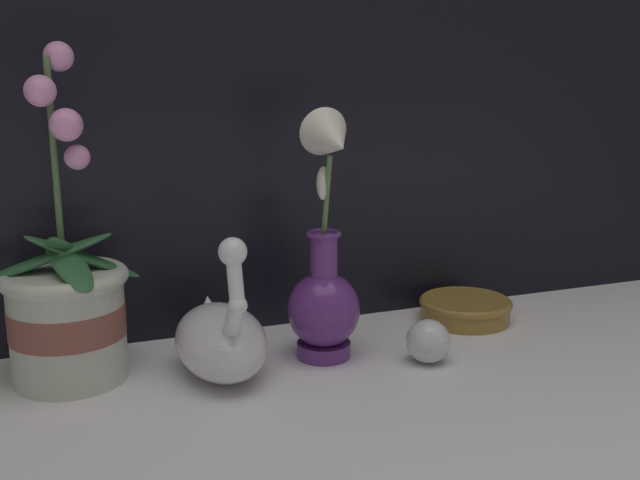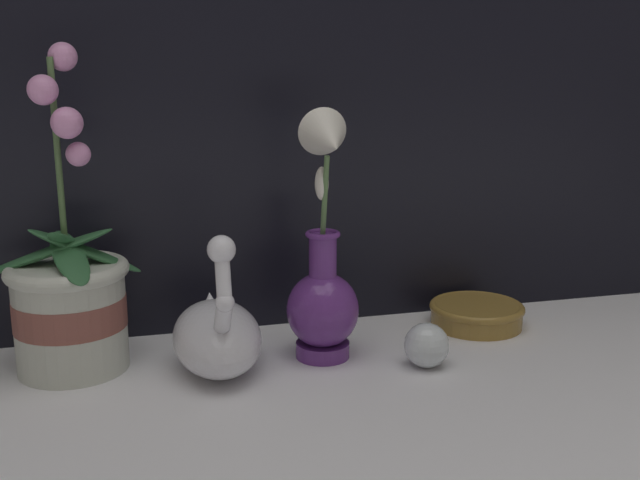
{
  "view_description": "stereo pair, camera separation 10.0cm",
  "coord_description": "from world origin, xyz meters",
  "px_view_note": "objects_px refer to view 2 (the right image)",
  "views": [
    {
      "loc": [
        -0.32,
        -0.79,
        0.39
      ],
      "look_at": [
        0.02,
        0.13,
        0.16
      ],
      "focal_mm": 42.0,
      "sensor_mm": 36.0,
      "label": 1
    },
    {
      "loc": [
        -0.22,
        -0.82,
        0.39
      ],
      "look_at": [
        0.02,
        0.13,
        0.16
      ],
      "focal_mm": 42.0,
      "sensor_mm": 36.0,
      "label": 2
    }
  ],
  "objects_px": {
    "blue_vase": "(324,277)",
    "glass_sphere": "(427,345)",
    "swan_figurine": "(217,333)",
    "amber_dish": "(477,313)",
    "orchid_potted_plant": "(70,299)"
  },
  "relations": [
    {
      "from": "orchid_potted_plant",
      "to": "glass_sphere",
      "type": "distance_m",
      "value": 0.47
    },
    {
      "from": "orchid_potted_plant",
      "to": "amber_dish",
      "type": "xyz_separation_m",
      "value": [
        0.59,
        0.02,
        -0.07
      ]
    },
    {
      "from": "orchid_potted_plant",
      "to": "blue_vase",
      "type": "bearing_deg",
      "value": -8.53
    },
    {
      "from": "orchid_potted_plant",
      "to": "blue_vase",
      "type": "distance_m",
      "value": 0.33
    },
    {
      "from": "blue_vase",
      "to": "glass_sphere",
      "type": "distance_m",
      "value": 0.16
    },
    {
      "from": "blue_vase",
      "to": "amber_dish",
      "type": "relative_size",
      "value": 2.35
    },
    {
      "from": "swan_figurine",
      "to": "glass_sphere",
      "type": "xyz_separation_m",
      "value": [
        0.27,
        -0.06,
        -0.02
      ]
    },
    {
      "from": "blue_vase",
      "to": "glass_sphere",
      "type": "xyz_separation_m",
      "value": [
        0.12,
        -0.06,
        -0.09
      ]
    },
    {
      "from": "orchid_potted_plant",
      "to": "blue_vase",
      "type": "relative_size",
      "value": 1.23
    },
    {
      "from": "amber_dish",
      "to": "glass_sphere",
      "type": "bearing_deg",
      "value": -136.4
    },
    {
      "from": "swan_figurine",
      "to": "amber_dish",
      "type": "height_order",
      "value": "swan_figurine"
    },
    {
      "from": "orchid_potted_plant",
      "to": "glass_sphere",
      "type": "relative_size",
      "value": 6.99
    },
    {
      "from": "orchid_potted_plant",
      "to": "blue_vase",
      "type": "height_order",
      "value": "orchid_potted_plant"
    },
    {
      "from": "orchid_potted_plant",
      "to": "glass_sphere",
      "type": "bearing_deg",
      "value": -13.83
    },
    {
      "from": "orchid_potted_plant",
      "to": "amber_dish",
      "type": "relative_size",
      "value": 2.9
    }
  ]
}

